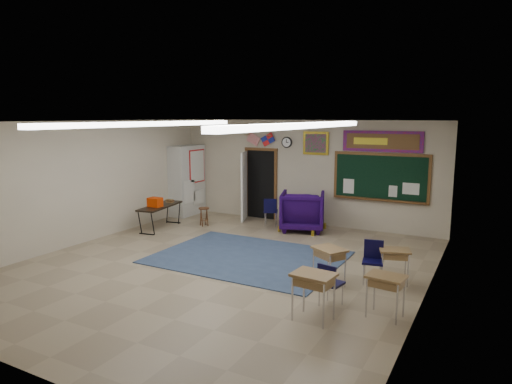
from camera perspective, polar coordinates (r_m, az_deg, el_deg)
The scene contains 25 objects.
floor at distance 9.70m, azimuth -4.40°, elevation -9.26°, with size 9.00×9.00×0.00m, color gray.
back_wall at distance 13.29m, azimuth 6.04°, elevation 2.47°, with size 8.00×0.04×3.00m, color #ADA18C.
front_wall at distance 6.14m, azimuth -28.03°, elevation -6.87°, with size 8.00×0.04×3.00m, color #ADA18C.
left_wall at distance 11.95m, azimuth -20.88°, elevation 1.11°, with size 0.04×9.00×3.00m, color #ADA18C.
right_wall at distance 7.94m, azimuth 20.58°, elevation -2.84°, with size 0.04×9.00×3.00m, color #ADA18C.
ceiling at distance 9.18m, azimuth -4.64°, elevation 8.76°, with size 8.00×9.00×0.04m, color beige.
area_rug at distance 10.25m, azimuth -1.01°, elevation -8.14°, with size 4.00×3.00×0.02m, color #344563.
fluorescent_strips at distance 9.18m, azimuth -4.64°, elevation 8.38°, with size 3.86×6.00×0.10m, color white, non-canonical shape.
doorway at distance 13.85m, azimuth 0.02°, elevation 0.96°, with size 1.10×0.89×2.16m.
chalkboard at distance 12.60m, azimuth 15.27°, elevation 1.64°, with size 2.55×0.14×1.30m.
bulletin_board at distance 12.51m, azimuth 15.47°, elevation 6.12°, with size 2.10×0.05×0.55m.
framed_art_print at distance 13.05m, azimuth 7.48°, elevation 6.06°, with size 0.75×0.05×0.65m.
wall_clock at distance 13.40m, azimuth 3.86°, elevation 6.21°, with size 0.32×0.05×0.32m.
wall_flags at distance 13.74m, azimuth 0.57°, elevation 6.85°, with size 1.16×0.06×0.70m, color red, non-canonical shape.
storage_cabinet at distance 14.61m, azimuth -8.59°, elevation 1.46°, with size 0.59×1.25×2.20m.
wingback_armchair at distance 12.58m, azimuth 5.83°, elevation -2.37°, with size 1.15×1.18×1.08m, color #190538.
student_chair_reading at distance 13.05m, azimuth 1.86°, elevation -2.48°, with size 0.41×0.41×0.81m, color black, non-canonical shape.
student_chair_desk_a at distance 7.77m, azimuth 9.38°, elevation -11.30°, with size 0.37×0.37×0.74m, color black, non-canonical shape.
student_chair_desk_b at distance 8.91m, azimuth 14.39°, elevation -8.56°, with size 0.40×0.40×0.80m, color black, non-canonical shape.
student_desk_front_left at distance 8.65m, azimuth 9.12°, elevation -8.92°, with size 0.74×0.69×0.71m.
student_desk_front_right at distance 9.01m, azimuth 16.88°, elevation -8.64°, with size 0.65×0.56×0.66m.
student_desk_back_left at distance 7.20m, azimuth 7.18°, elevation -12.55°, with size 0.67×0.53×0.75m.
student_desk_back_right at distance 7.53m, azimuth 15.87°, elevation -12.15°, with size 0.62×0.49×0.68m.
folding_table at distance 12.99m, azimuth -11.88°, elevation -2.94°, with size 0.78×1.67×0.91m.
wooden_stool at distance 13.14m, azimuth -6.52°, elevation -3.05°, with size 0.30×0.30×0.53m.
Camera 1 is at (4.98, -7.71, 3.11)m, focal length 32.00 mm.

